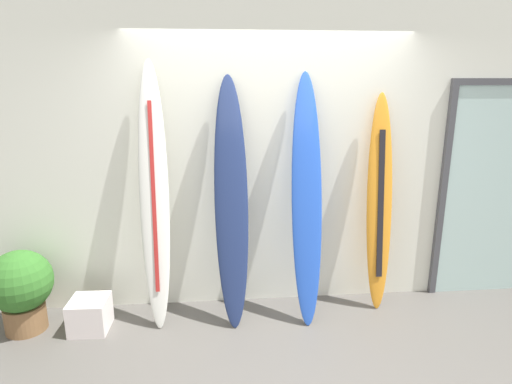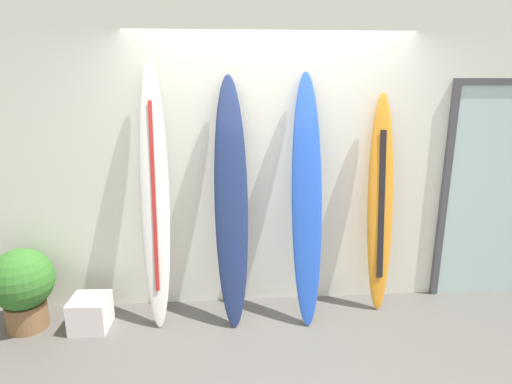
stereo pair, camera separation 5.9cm
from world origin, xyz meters
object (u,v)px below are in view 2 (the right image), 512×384
at_px(surfboard_cobalt, 307,202).
at_px(glass_door, 493,188).
at_px(surfboard_ivory, 155,199).
at_px(display_block_left, 90,313).
at_px(potted_plant, 22,285).
at_px(surfboard_sunset, 380,205).
at_px(surfboard_navy, 231,204).

relative_size(surfboard_cobalt, glass_door, 1.03).
height_order(surfboard_ivory, display_block_left, surfboard_ivory).
height_order(glass_door, potted_plant, glass_door).
relative_size(surfboard_ivory, surfboard_cobalt, 1.04).
distance_m(surfboard_sunset, potted_plant, 3.20).
distance_m(surfboard_ivory, display_block_left, 1.15).
bearing_deg(glass_door, surfboard_cobalt, -171.69).
distance_m(surfboard_navy, surfboard_cobalt, 0.65).
distance_m(surfboard_navy, glass_door, 2.53).
xyz_separation_m(glass_door, potted_plant, (-4.30, -0.32, -0.68)).
relative_size(surfboard_sunset, glass_door, 0.95).
bearing_deg(surfboard_sunset, display_block_left, -175.35).
xyz_separation_m(surfboard_ivory, surfboard_sunset, (2.00, 0.08, -0.12)).
xyz_separation_m(surfboard_ivory, surfboard_cobalt, (1.30, -0.03, -0.05)).
xyz_separation_m(surfboard_cobalt, glass_door, (1.86, 0.27, 0.01)).
height_order(display_block_left, glass_door, glass_door).
xyz_separation_m(surfboard_ivory, surfboard_navy, (0.65, -0.02, -0.06)).
bearing_deg(surfboard_navy, surfboard_sunset, 4.32).
relative_size(surfboard_ivory, display_block_left, 7.02).
bearing_deg(display_block_left, surfboard_cobalt, 3.06).
bearing_deg(surfboard_ivory, potted_plant, -175.83).
distance_m(surfboard_sunset, display_block_left, 2.73).
height_order(surfboard_cobalt, glass_door, surfboard_cobalt).
bearing_deg(potted_plant, glass_door, 4.32).
height_order(surfboard_navy, glass_door, surfboard_navy).
bearing_deg(surfboard_navy, surfboard_cobalt, -0.65).
xyz_separation_m(surfboard_navy, potted_plant, (-1.79, -0.06, -0.66)).
distance_m(surfboard_navy, potted_plant, 1.91).
height_order(surfboard_ivory, surfboard_navy, surfboard_ivory).
relative_size(surfboard_sunset, potted_plant, 2.77).
height_order(surfboard_cobalt, potted_plant, surfboard_cobalt).
bearing_deg(surfboard_cobalt, display_block_left, -176.94).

